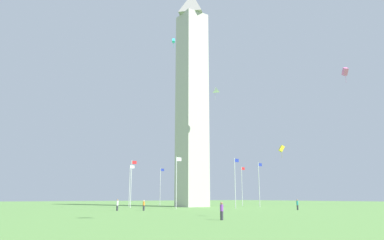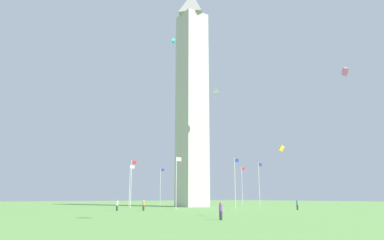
{
  "view_description": "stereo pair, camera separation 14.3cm",
  "coord_description": "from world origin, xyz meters",
  "px_view_note": "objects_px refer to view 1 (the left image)",
  "views": [
    {
      "loc": [
        -44.63,
        -66.99,
        2.1
      ],
      "look_at": [
        0.0,
        0.0,
        19.39
      ],
      "focal_mm": 33.61,
      "sensor_mm": 36.0,
      "label": 1
    },
    {
      "loc": [
        -44.51,
        -67.07,
        2.1
      ],
      "look_at": [
        0.0,
        0.0,
        19.39
      ],
      "focal_mm": 33.61,
      "sensor_mm": 36.0,
      "label": 2
    }
  ],
  "objects_px": {
    "flagpole_w": "(235,181)",
    "kite_pink_box": "(345,72)",
    "person_orange_shirt": "(144,205)",
    "obelisk_monument": "(192,93)",
    "flagpole_s": "(131,182)",
    "kite_yellow_box": "(282,149)",
    "flagpole_se": "(130,184)",
    "kite_white_delta": "(215,91)",
    "flagpole_e": "(160,185)",
    "kite_cyan_box": "(174,41)",
    "person_teal_shirt": "(297,205)",
    "flagpole_n": "(242,184)",
    "flagpole_nw": "(259,183)",
    "flagpole_ne": "(203,185)",
    "person_purple_shirt": "(222,211)",
    "flagpole_sw": "(177,180)",
    "person_white_shirt": "(117,205)"
  },
  "relations": [
    {
      "from": "flagpole_nw",
      "to": "kite_pink_box",
      "type": "height_order",
      "value": "kite_pink_box"
    },
    {
      "from": "flagpole_w",
      "to": "kite_white_delta",
      "type": "height_order",
      "value": "kite_white_delta"
    },
    {
      "from": "flagpole_e",
      "to": "kite_white_delta",
      "type": "height_order",
      "value": "kite_white_delta"
    },
    {
      "from": "flagpole_sw",
      "to": "person_white_shirt",
      "type": "distance_m",
      "value": 13.06
    },
    {
      "from": "flagpole_sw",
      "to": "kite_pink_box",
      "type": "xyz_separation_m",
      "value": [
        24.21,
        -19.91,
        19.73
      ]
    },
    {
      "from": "flagpole_n",
      "to": "person_orange_shirt",
      "type": "xyz_separation_m",
      "value": [
        -33.43,
        -14.53,
        -4.29
      ]
    },
    {
      "from": "flagpole_ne",
      "to": "kite_pink_box",
      "type": "distance_m",
      "value": 45.22
    },
    {
      "from": "flagpole_sw",
      "to": "person_purple_shirt",
      "type": "distance_m",
      "value": 32.49
    },
    {
      "from": "kite_pink_box",
      "to": "flagpole_s",
      "type": "bearing_deg",
      "value": 133.3
    },
    {
      "from": "flagpole_se",
      "to": "flagpole_nw",
      "type": "height_order",
      "value": "same"
    },
    {
      "from": "person_orange_shirt",
      "to": "kite_cyan_box",
      "type": "xyz_separation_m",
      "value": [
        4.7,
        -0.65,
        28.77
      ]
    },
    {
      "from": "person_orange_shirt",
      "to": "obelisk_monument",
      "type": "bearing_deg",
      "value": 20.14
    },
    {
      "from": "person_orange_shirt",
      "to": "flagpole_e",
      "type": "bearing_deg",
      "value": 39.52
    },
    {
      "from": "flagpole_e",
      "to": "flagpole_se",
      "type": "relative_size",
      "value": 1.0
    },
    {
      "from": "person_purple_shirt",
      "to": "kite_pink_box",
      "type": "height_order",
      "value": "kite_pink_box"
    },
    {
      "from": "flagpole_se",
      "to": "kite_white_delta",
      "type": "xyz_separation_m",
      "value": [
        9.33,
        -20.35,
        18.52
      ]
    },
    {
      "from": "kite_yellow_box",
      "to": "kite_pink_box",
      "type": "bearing_deg",
      "value": -7.29
    },
    {
      "from": "flagpole_e",
      "to": "person_purple_shirt",
      "type": "height_order",
      "value": "flagpole_e"
    },
    {
      "from": "obelisk_monument",
      "to": "person_purple_shirt",
      "type": "distance_m",
      "value": 52.39
    },
    {
      "from": "flagpole_e",
      "to": "flagpole_w",
      "type": "bearing_deg",
      "value": -90.0
    },
    {
      "from": "flagpole_w",
      "to": "person_orange_shirt",
      "type": "xyz_separation_m",
      "value": [
        -18.85,
        0.05,
        -4.29
      ]
    },
    {
      "from": "person_teal_shirt",
      "to": "flagpole_e",
      "type": "bearing_deg",
      "value": 6.45
    },
    {
      "from": "obelisk_monument",
      "to": "flagpole_n",
      "type": "xyz_separation_m",
      "value": [
        14.63,
        0.0,
        -20.66
      ]
    },
    {
      "from": "flagpole_s",
      "to": "person_orange_shirt",
      "type": "relative_size",
      "value": 5.8
    },
    {
      "from": "flagpole_s",
      "to": "kite_yellow_box",
      "type": "relative_size",
      "value": 4.66
    },
    {
      "from": "flagpole_e",
      "to": "flagpole_nw",
      "type": "distance_m",
      "value": 26.94
    },
    {
      "from": "person_teal_shirt",
      "to": "kite_cyan_box",
      "type": "bearing_deg",
      "value": 59.83
    },
    {
      "from": "flagpole_n",
      "to": "person_orange_shirt",
      "type": "relative_size",
      "value": 5.8
    },
    {
      "from": "person_purple_shirt",
      "to": "flagpole_n",
      "type": "bearing_deg",
      "value": 1.48
    },
    {
      "from": "flagpole_sw",
      "to": "flagpole_w",
      "type": "bearing_deg",
      "value": -22.5
    },
    {
      "from": "flagpole_n",
      "to": "kite_yellow_box",
      "type": "bearing_deg",
      "value": -120.36
    },
    {
      "from": "obelisk_monument",
      "to": "flagpole_w",
      "type": "bearing_deg",
      "value": -89.8
    },
    {
      "from": "kite_yellow_box",
      "to": "flagpole_se",
      "type": "bearing_deg",
      "value": 102.27
    },
    {
      "from": "person_white_shirt",
      "to": "kite_pink_box",
      "type": "bearing_deg",
      "value": -32.77
    },
    {
      "from": "person_orange_shirt",
      "to": "kite_cyan_box",
      "type": "distance_m",
      "value": 29.16
    },
    {
      "from": "flagpole_s",
      "to": "kite_white_delta",
      "type": "xyz_separation_m",
      "value": [
        13.6,
        -10.04,
        18.52
      ]
    },
    {
      "from": "obelisk_monument",
      "to": "person_white_shirt",
      "type": "distance_m",
      "value": 35.76
    },
    {
      "from": "flagpole_e",
      "to": "kite_yellow_box",
      "type": "height_order",
      "value": "kite_yellow_box"
    },
    {
      "from": "flagpole_ne",
      "to": "kite_cyan_box",
      "type": "distance_m",
      "value": 42.98
    },
    {
      "from": "kite_yellow_box",
      "to": "kite_white_delta",
      "type": "xyz_separation_m",
      "value": [
        0.95,
        18.15,
        14.08
      ]
    },
    {
      "from": "kite_white_delta",
      "to": "flagpole_e",
      "type": "bearing_deg",
      "value": 87.71
    },
    {
      "from": "flagpole_w",
      "to": "kite_pink_box",
      "type": "distance_m",
      "value": 28.76
    },
    {
      "from": "flagpole_n",
      "to": "person_orange_shirt",
      "type": "height_order",
      "value": "flagpole_n"
    },
    {
      "from": "person_orange_shirt",
      "to": "person_white_shirt",
      "type": "bearing_deg",
      "value": 134.14
    },
    {
      "from": "flagpole_se",
      "to": "flagpole_sw",
      "type": "xyz_separation_m",
      "value": [
        -0.0,
        -20.62,
        0.0
      ]
    },
    {
      "from": "flagpole_e",
      "to": "person_purple_shirt",
      "type": "distance_m",
      "value": 59.3
    },
    {
      "from": "obelisk_monument",
      "to": "kite_yellow_box",
      "type": "relative_size",
      "value": 25.56
    },
    {
      "from": "flagpole_nw",
      "to": "person_purple_shirt",
      "type": "height_order",
      "value": "flagpole_nw"
    },
    {
      "from": "flagpole_w",
      "to": "kite_pink_box",
      "type": "xyz_separation_m",
      "value": [
        13.9,
        -15.64,
        19.73
      ]
    },
    {
      "from": "kite_white_delta",
      "to": "flagpole_se",
      "type": "bearing_deg",
      "value": 114.62
    }
  ]
}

